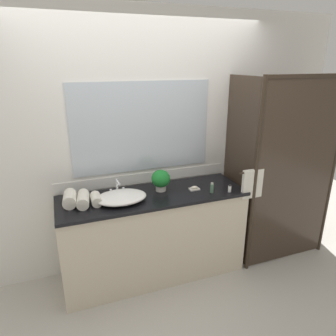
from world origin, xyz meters
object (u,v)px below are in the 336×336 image
(soap_dish, at_px, (194,188))
(amenity_bottle_body_wash, at_px, (230,188))
(sink_basin, at_px, (121,197))
(potted_plant, at_px, (161,179))
(rolled_towel_far_edge, at_px, (96,199))
(rolled_towel_middle, at_px, (83,199))
(rolled_towel_near_edge, at_px, (70,199))
(faucet, at_px, (117,189))
(amenity_bottle_lotion, at_px, (212,188))

(soap_dish, distance_m, amenity_bottle_body_wash, 0.35)
(sink_basin, relative_size, potted_plant, 2.20)
(amenity_bottle_body_wash, distance_m, rolled_towel_far_edge, 1.27)
(potted_plant, height_order, rolled_towel_middle, potted_plant)
(sink_basin, height_order, rolled_towel_near_edge, rolled_towel_near_edge)
(rolled_towel_middle, height_order, rolled_towel_far_edge, rolled_towel_middle)
(faucet, xyz_separation_m, rolled_towel_middle, (-0.33, -0.12, 0.00))
(sink_basin, relative_size, rolled_towel_far_edge, 2.55)
(amenity_bottle_body_wash, height_order, rolled_towel_near_edge, rolled_towel_near_edge)
(rolled_towel_near_edge, bearing_deg, sink_basin, -11.10)
(rolled_towel_near_edge, bearing_deg, soap_dish, -3.41)
(soap_dish, relative_size, rolled_towel_middle, 0.41)
(faucet, distance_m, potted_plant, 0.43)
(sink_basin, relative_size, rolled_towel_middle, 1.91)
(potted_plant, xyz_separation_m, amenity_bottle_lotion, (0.45, -0.22, -0.07))
(sink_basin, height_order, amenity_bottle_body_wash, sink_basin)
(sink_basin, distance_m, rolled_towel_near_edge, 0.45)
(amenity_bottle_body_wash, bearing_deg, amenity_bottle_lotion, 165.81)
(faucet, distance_m, amenity_bottle_lotion, 0.91)
(amenity_bottle_body_wash, bearing_deg, soap_dish, 150.42)
(faucet, bearing_deg, soap_dish, -11.50)
(rolled_towel_near_edge, relative_size, rolled_towel_middle, 0.90)
(potted_plant, xyz_separation_m, rolled_towel_middle, (-0.75, -0.06, -0.06))
(soap_dish, bearing_deg, rolled_towel_middle, 178.25)
(sink_basin, distance_m, faucet, 0.17)
(rolled_towel_far_edge, bearing_deg, sink_basin, -7.33)
(faucet, relative_size, rolled_towel_near_edge, 0.77)
(sink_basin, bearing_deg, rolled_towel_middle, 171.62)
(amenity_bottle_body_wash, bearing_deg, rolled_towel_middle, 171.57)
(faucet, relative_size, rolled_towel_far_edge, 0.93)
(amenity_bottle_body_wash, xyz_separation_m, rolled_towel_near_edge, (-1.48, 0.24, 0.02))
(amenity_bottle_lotion, relative_size, rolled_towel_middle, 0.42)
(soap_dish, height_order, amenity_bottle_lotion, amenity_bottle_lotion)
(sink_basin, distance_m, amenity_bottle_body_wash, 1.05)
(amenity_bottle_lotion, height_order, rolled_towel_far_edge, amenity_bottle_lotion)
(sink_basin, xyz_separation_m, amenity_bottle_lotion, (0.87, -0.11, 0.01))
(amenity_bottle_body_wash, relative_size, rolled_towel_far_edge, 0.43)
(soap_dish, bearing_deg, amenity_bottle_body_wash, -29.58)
(rolled_towel_near_edge, bearing_deg, amenity_bottle_body_wash, -9.24)
(potted_plant, distance_m, amenity_bottle_lotion, 0.50)
(faucet, height_order, soap_dish, faucet)
(faucet, bearing_deg, rolled_towel_middle, -160.34)
(potted_plant, height_order, amenity_bottle_lotion, potted_plant)
(amenity_bottle_lotion, bearing_deg, rolled_towel_middle, 172.41)
(sink_basin, height_order, rolled_towel_middle, rolled_towel_middle)
(potted_plant, bearing_deg, faucet, 172.45)
(sink_basin, bearing_deg, rolled_towel_far_edge, 172.67)
(faucet, height_order, amenity_bottle_body_wash, faucet)
(sink_basin, distance_m, amenity_bottle_lotion, 0.87)
(faucet, xyz_separation_m, amenity_bottle_body_wash, (1.04, -0.32, -0.02))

